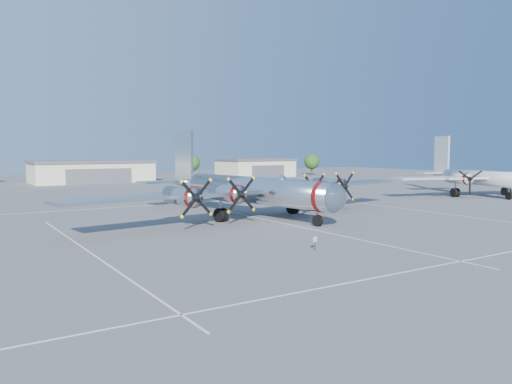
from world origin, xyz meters
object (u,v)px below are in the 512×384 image
main_bomber_b29 (248,216)px  info_placard (315,241)px  tree_far_east (312,162)px  tree_east (192,163)px  twin_engine_east (475,196)px  hangar_center (92,171)px  hangar_east (255,168)px

main_bomber_b29 → info_placard: bearing=-115.8°
info_placard → tree_far_east: bearing=27.3°
tree_east → info_placard: 107.60m
twin_engine_east → info_placard: size_ratio=30.51×
hangar_center → hangar_east: size_ratio=1.39×
main_bomber_b29 → tree_east: bearing=60.9°
hangar_east → main_bomber_b29: bearing=-122.9°
info_placard → main_bomber_b29: bearing=48.8°
hangar_center → info_placard: hangar_center is taller
main_bomber_b29 → twin_engine_east: main_bomber_b29 is taller
hangar_center → tree_far_east: tree_far_east is taller
tree_far_east → info_placard: (-74.41, -93.20, -3.44)m
twin_engine_east → info_placard: twin_engine_east is taller
tree_east → twin_engine_east: (17.93, -78.94, -4.22)m
hangar_center → twin_engine_east: (47.93, -72.90, -2.71)m
main_bomber_b29 → hangar_east: bearing=48.5°
info_placard → hangar_east: bearing=36.2°
info_placard → twin_engine_east: bearing=-1.8°
tree_east → info_placard: tree_east is taller
tree_east → info_placard: size_ratio=6.01×
hangar_center → hangar_east: bearing=0.0°
tree_east → main_bomber_b29: size_ratio=0.14×
hangar_center → info_placard: (-6.41, -95.16, -1.94)m
hangar_center → tree_far_east: (68.00, -1.96, 1.51)m
tree_east → twin_engine_east: tree_east is taller
hangar_center → main_bomber_b29: size_ratio=0.59×
tree_far_east → twin_engine_east: (-20.07, -70.94, -4.22)m
main_bomber_b29 → info_placard: (-6.47, -20.99, 0.78)m
hangar_center → tree_east: bearing=11.4°
tree_far_east → hangar_east: bearing=174.4°
hangar_center → tree_east: 30.64m
tree_east → hangar_east: bearing=-18.5°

